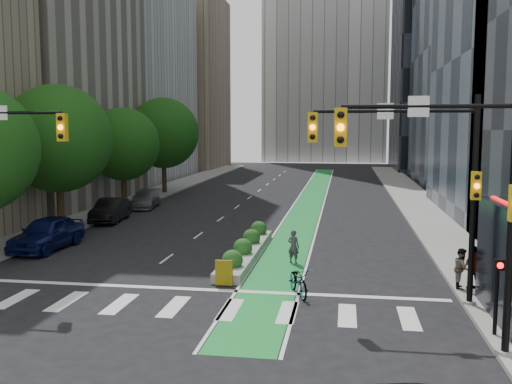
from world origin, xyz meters
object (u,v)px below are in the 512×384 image
(parked_car_left_near, at_px, (47,233))
(pedestrian_far, at_px, (474,268))
(parked_car_left_far, at_px, (145,199))
(median_planter, at_px, (247,249))
(pedestrian_near, at_px, (462,268))
(bicycle, at_px, (299,281))
(cyclist, at_px, (294,247))
(parked_car_left_mid, at_px, (111,210))

(parked_car_left_near, relative_size, pedestrian_far, 3.00)
(parked_car_left_far, bearing_deg, median_planter, -62.28)
(median_planter, xyz_separation_m, parked_car_left_far, (-10.70, 15.40, 0.29))
(pedestrian_near, bearing_deg, pedestrian_far, -99.09)
(bicycle, height_order, cyclist, cyclist)
(bicycle, relative_size, parked_car_left_mid, 0.45)
(median_planter, bearing_deg, pedestrian_near, -26.75)
(cyclist, relative_size, parked_car_left_near, 0.31)
(bicycle, distance_m, parked_car_left_far, 25.38)
(cyclist, bearing_deg, parked_car_left_near, 16.64)
(bicycle, height_order, parked_car_left_near, parked_car_left_near)
(parked_car_left_near, xyz_separation_m, parked_car_left_far, (-0.31, 15.35, -0.19))
(parked_car_left_near, height_order, pedestrian_near, parked_car_left_near)
(cyclist, bearing_deg, parked_car_left_mid, -15.71)
(parked_car_left_near, bearing_deg, bicycle, -22.23)
(cyclist, bearing_deg, pedestrian_far, 173.50)
(bicycle, relative_size, pedestrian_far, 1.25)
(parked_car_left_near, height_order, parked_car_left_far, parked_car_left_near)
(parked_car_left_far, xyz_separation_m, pedestrian_near, (19.80, -19.99, 0.26))
(bicycle, bearing_deg, parked_car_left_near, 134.99)
(parked_car_left_mid, xyz_separation_m, pedestrian_near, (19.80, -13.43, 0.15))
(pedestrian_far, bearing_deg, parked_car_left_far, -75.08)
(bicycle, bearing_deg, pedestrian_near, -8.14)
(pedestrian_far, bearing_deg, pedestrian_near, -46.81)
(median_planter, height_order, parked_car_left_mid, parked_car_left_mid)
(bicycle, distance_m, cyclist, 5.05)
(median_planter, bearing_deg, parked_car_left_near, 179.70)
(median_planter, relative_size, parked_car_left_far, 2.24)
(cyclist, bearing_deg, bicycle, 118.43)
(bicycle, xyz_separation_m, parked_car_left_far, (-13.70, 21.36, 0.11))
(cyclist, height_order, parked_car_left_far, cyclist)
(parked_car_left_near, height_order, parked_car_left_mid, parked_car_left_near)
(parked_car_left_far, bearing_deg, parked_car_left_mid, -97.07)
(parked_car_left_mid, bearing_deg, pedestrian_near, -39.94)
(median_planter, distance_m, cyclist, 2.58)
(median_planter, relative_size, cyclist, 6.59)
(bicycle, relative_size, parked_car_left_far, 0.46)
(pedestrian_near, height_order, pedestrian_far, pedestrian_far)
(cyclist, bearing_deg, pedestrian_near, 172.87)
(parked_car_left_mid, bearing_deg, parked_car_left_near, -93.77)
(parked_car_left_near, relative_size, parked_car_left_far, 1.10)
(median_planter, bearing_deg, bicycle, -63.28)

